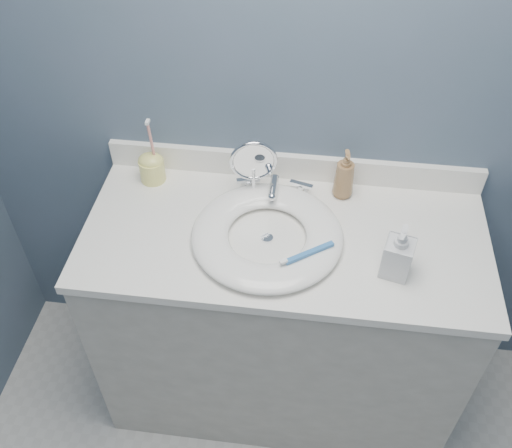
% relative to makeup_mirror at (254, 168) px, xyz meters
% --- Properties ---
extents(back_wall, '(2.20, 0.02, 2.40)m').
position_rel_makeup_mirror_xyz_m(back_wall, '(0.11, 0.12, 0.20)').
color(back_wall, '#465869').
rests_on(back_wall, ground).
extents(vanity_cabinet, '(1.20, 0.55, 0.85)m').
position_rel_makeup_mirror_xyz_m(vanity_cabinet, '(0.11, -0.15, -0.57)').
color(vanity_cabinet, beige).
rests_on(vanity_cabinet, ground).
extents(countertop, '(1.22, 0.57, 0.03)m').
position_rel_makeup_mirror_xyz_m(countertop, '(0.11, -0.15, -0.13)').
color(countertop, white).
rests_on(countertop, vanity_cabinet).
extents(backsplash, '(1.22, 0.02, 0.09)m').
position_rel_makeup_mirror_xyz_m(backsplash, '(0.11, 0.11, -0.07)').
color(backsplash, white).
rests_on(backsplash, countertop).
extents(basin, '(0.45, 0.45, 0.04)m').
position_rel_makeup_mirror_xyz_m(basin, '(0.06, -0.18, -0.10)').
color(basin, white).
rests_on(basin, countertop).
extents(drain, '(0.04, 0.04, 0.01)m').
position_rel_makeup_mirror_xyz_m(drain, '(0.06, -0.18, -0.11)').
color(drain, silver).
rests_on(drain, countertop).
extents(faucet, '(0.25, 0.13, 0.07)m').
position_rel_makeup_mirror_xyz_m(faucet, '(0.06, 0.01, -0.09)').
color(faucet, silver).
rests_on(faucet, countertop).
extents(makeup_mirror, '(0.15, 0.08, 0.22)m').
position_rel_makeup_mirror_xyz_m(makeup_mirror, '(0.00, 0.00, 0.00)').
color(makeup_mirror, silver).
rests_on(makeup_mirror, countertop).
extents(soap_bottle_amber, '(0.07, 0.08, 0.17)m').
position_rel_makeup_mirror_xyz_m(soap_bottle_amber, '(0.28, 0.04, -0.03)').
color(soap_bottle_amber, olive).
rests_on(soap_bottle_amber, countertop).
extents(soap_bottle_clear, '(0.10, 0.10, 0.17)m').
position_rel_makeup_mirror_xyz_m(soap_bottle_clear, '(0.43, -0.26, -0.03)').
color(soap_bottle_clear, silver).
rests_on(soap_bottle_clear, countertop).
extents(toothbrush_holder, '(0.08, 0.08, 0.24)m').
position_rel_makeup_mirror_xyz_m(toothbrush_holder, '(-0.34, 0.04, -0.06)').
color(toothbrush_holder, '#E8E374').
rests_on(toothbrush_holder, countertop).
extents(toothbrush_lying, '(0.15, 0.11, 0.02)m').
position_rel_makeup_mirror_xyz_m(toothbrush_lying, '(0.19, -0.27, -0.07)').
color(toothbrush_lying, '#316DAF').
rests_on(toothbrush_lying, basin).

